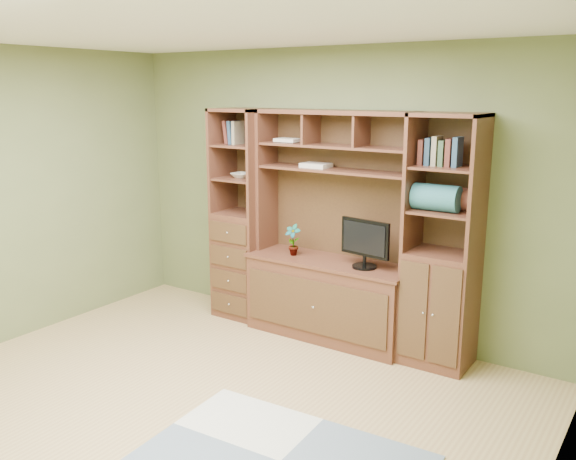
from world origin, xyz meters
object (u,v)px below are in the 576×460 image
Objects in this scene: center_hutch at (329,228)px; right_tower at (443,243)px; monitor at (365,235)px; left_tower at (243,215)px.

right_tower is (1.02, 0.04, 0.00)m from center_hutch.
monitor is at bearing -5.34° from center_hutch.
monitor is at bearing -3.12° from left_tower.
right_tower is 0.66m from monitor.
left_tower is at bearing -174.87° from monitor.
center_hutch is 1.03m from right_tower.
center_hutch reaches higher than monitor.
right_tower reaches higher than monitor.
center_hutch is 1.00× the size of right_tower.
right_tower is at bearing 14.83° from monitor.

